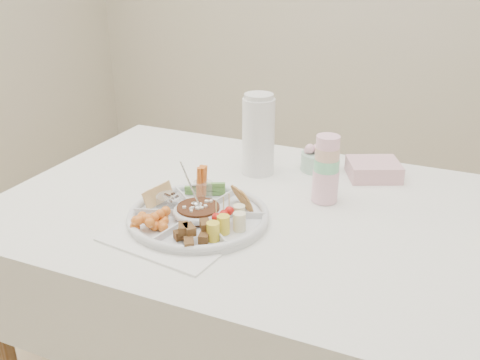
% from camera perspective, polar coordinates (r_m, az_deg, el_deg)
% --- Properties ---
extents(dining_table, '(1.52, 1.02, 0.76)m').
position_cam_1_polar(dining_table, '(1.76, 2.02, -13.92)').
color(dining_table, white).
rests_on(dining_table, floor).
extents(party_tray, '(0.49, 0.49, 0.04)m').
position_cam_1_polar(party_tray, '(1.46, -4.45, -3.64)').
color(party_tray, silver).
rests_on(party_tray, dining_table).
extents(bean_dip, '(0.15, 0.15, 0.04)m').
position_cam_1_polar(bean_dip, '(1.46, -4.46, -3.37)').
color(bean_dip, black).
rests_on(bean_dip, party_tray).
extents(tortillas, '(0.11, 0.11, 0.05)m').
position_cam_1_polar(tortillas, '(1.50, 0.13, -1.92)').
color(tortillas, '#976241').
rests_on(tortillas, party_tray).
extents(carrot_cucumber, '(0.14, 0.14, 0.10)m').
position_cam_1_polar(carrot_cucumber, '(1.56, -3.83, -0.11)').
color(carrot_cucumber, orange).
rests_on(carrot_cucumber, party_tray).
extents(pita_raisins, '(0.13, 0.13, 0.05)m').
position_cam_1_polar(pita_raisins, '(1.53, -8.31, -1.65)').
color(pita_raisins, '#E0B268').
rests_on(pita_raisins, party_tray).
extents(cherries, '(0.15, 0.15, 0.05)m').
position_cam_1_polar(cherries, '(1.42, -9.34, -4.17)').
color(cherries, orange).
rests_on(cherries, party_tray).
extents(granola_chunks, '(0.14, 0.14, 0.05)m').
position_cam_1_polar(granola_chunks, '(1.35, -5.25, -5.65)').
color(granola_chunks, brown).
rests_on(granola_chunks, party_tray).
extents(banana_tomato, '(0.14, 0.14, 0.09)m').
position_cam_1_polar(banana_tomato, '(1.38, -0.24, -3.68)').
color(banana_tomato, '#F9E067').
rests_on(banana_tomato, party_tray).
extents(cup_stack, '(0.08, 0.08, 0.21)m').
position_cam_1_polar(cup_stack, '(1.56, 9.19, 1.28)').
color(cup_stack, white).
rests_on(cup_stack, dining_table).
extents(thermos, '(0.14, 0.14, 0.27)m').
position_cam_1_polar(thermos, '(1.74, 1.97, 4.96)').
color(thermos, white).
rests_on(thermos, dining_table).
extents(flower_bowl, '(0.14, 0.14, 0.09)m').
position_cam_1_polar(flower_bowl, '(1.81, 8.40, 2.41)').
color(flower_bowl, '#8AB8A1').
rests_on(flower_bowl, dining_table).
extents(napkin_stack, '(0.20, 0.19, 0.05)m').
position_cam_1_polar(napkin_stack, '(1.79, 14.06, 1.11)').
color(napkin_stack, beige).
rests_on(napkin_stack, dining_table).
extents(placemat, '(0.33, 0.15, 0.01)m').
position_cam_1_polar(placemat, '(1.36, -8.97, -7.13)').
color(placemat, white).
rests_on(placemat, dining_table).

